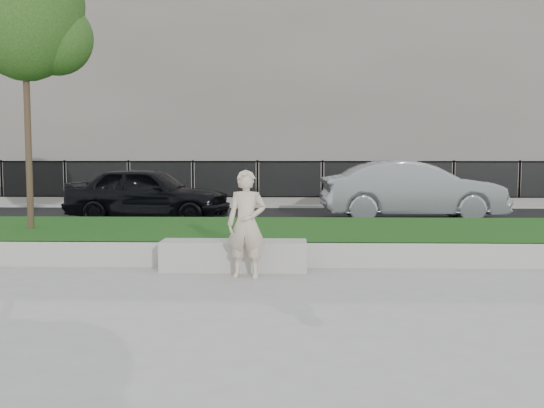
{
  "coord_description": "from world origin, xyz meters",
  "views": [
    {
      "loc": [
        0.47,
        -8.5,
        1.78
      ],
      "look_at": [
        0.19,
        1.2,
        1.0
      ],
      "focal_mm": 40.0,
      "sensor_mm": 36.0,
      "label": 1
    }
  ],
  "objects_px": {
    "man": "(247,224)",
    "car_dark": "(149,194)",
    "young_tree": "(29,10)",
    "book": "(251,241)",
    "stone_bench": "(234,255)",
    "car_silver": "(412,190)"
  },
  "relations": [
    {
      "from": "man",
      "to": "book",
      "type": "height_order",
      "value": "man"
    },
    {
      "from": "man",
      "to": "car_silver",
      "type": "height_order",
      "value": "car_silver"
    },
    {
      "from": "young_tree",
      "to": "car_dark",
      "type": "relative_size",
      "value": 1.31
    },
    {
      "from": "stone_bench",
      "to": "young_tree",
      "type": "relative_size",
      "value": 0.4
    },
    {
      "from": "man",
      "to": "book",
      "type": "distance_m",
      "value": 0.55
    },
    {
      "from": "car_dark",
      "to": "book",
      "type": "bearing_deg",
      "value": -146.54
    },
    {
      "from": "stone_bench",
      "to": "car_dark",
      "type": "relative_size",
      "value": 0.53
    },
    {
      "from": "man",
      "to": "car_silver",
      "type": "distance_m",
      "value": 8.69
    },
    {
      "from": "book",
      "to": "car_dark",
      "type": "height_order",
      "value": "car_dark"
    },
    {
      "from": "stone_bench",
      "to": "car_dark",
      "type": "height_order",
      "value": "car_dark"
    },
    {
      "from": "book",
      "to": "young_tree",
      "type": "xyz_separation_m",
      "value": [
        -4.25,
        2.16,
        4.01
      ]
    },
    {
      "from": "book",
      "to": "stone_bench",
      "type": "bearing_deg",
      "value": 124.44
    },
    {
      "from": "stone_bench",
      "to": "car_dark",
      "type": "xyz_separation_m",
      "value": [
        -2.83,
        6.47,
        0.54
      ]
    },
    {
      "from": "stone_bench",
      "to": "car_dark",
      "type": "bearing_deg",
      "value": 113.66
    },
    {
      "from": "book",
      "to": "car_dark",
      "type": "distance_m",
      "value": 7.26
    },
    {
      "from": "car_silver",
      "to": "car_dark",
      "type": "bearing_deg",
      "value": 92.6
    },
    {
      "from": "stone_bench",
      "to": "man",
      "type": "distance_m",
      "value": 0.82
    },
    {
      "from": "young_tree",
      "to": "man",
      "type": "bearing_deg",
      "value": -31.8
    },
    {
      "from": "young_tree",
      "to": "book",
      "type": "bearing_deg",
      "value": -26.93
    },
    {
      "from": "stone_bench",
      "to": "car_silver",
      "type": "height_order",
      "value": "car_silver"
    },
    {
      "from": "car_silver",
      "to": "man",
      "type": "bearing_deg",
      "value": 149.66
    },
    {
      "from": "man",
      "to": "car_dark",
      "type": "xyz_separation_m",
      "value": [
        -3.07,
        7.02,
        -0.02
      ]
    }
  ]
}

